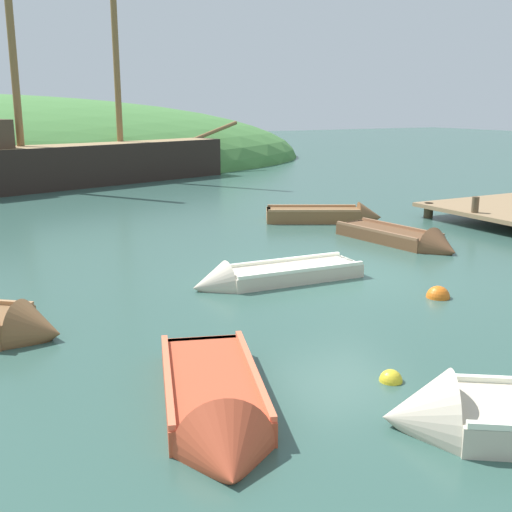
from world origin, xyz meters
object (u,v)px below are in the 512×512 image
(rowboat_far, at_px, (329,217))
(buoy_orange, at_px, (438,297))
(sailing_ship, at_px, (67,170))
(rowboat_center, at_px, (266,279))
(rowboat_portside, at_px, (405,241))
(buoy_yellow, at_px, (391,381))
(rowboat_outer_left, at_px, (217,412))

(rowboat_far, height_order, buoy_orange, rowboat_far)
(sailing_ship, relative_size, rowboat_center, 4.71)
(rowboat_center, height_order, rowboat_portside, rowboat_portside)
(rowboat_center, distance_m, buoy_yellow, 4.80)
(rowboat_outer_left, height_order, rowboat_far, rowboat_outer_left)
(sailing_ship, distance_m, rowboat_far, 13.58)
(rowboat_portside, height_order, buoy_yellow, rowboat_portside)
(rowboat_center, distance_m, rowboat_portside, 4.94)
(buoy_orange, height_order, buoy_yellow, buoy_orange)
(sailing_ship, height_order, rowboat_far, sailing_ship)
(sailing_ship, relative_size, buoy_yellow, 55.87)
(sailing_ship, height_order, rowboat_center, sailing_ship)
(buoy_yellow, bearing_deg, rowboat_center, 80.10)
(rowboat_outer_left, bearing_deg, buoy_yellow, 105.21)
(rowboat_portside, height_order, buoy_orange, rowboat_portside)
(rowboat_outer_left, distance_m, rowboat_far, 12.48)
(sailing_ship, relative_size, rowboat_portside, 4.65)
(buoy_orange, distance_m, buoy_yellow, 3.91)
(buoy_orange, bearing_deg, rowboat_center, 134.16)
(sailing_ship, relative_size, rowboat_far, 4.83)
(rowboat_center, relative_size, rowboat_portside, 0.99)
(rowboat_portside, bearing_deg, buoy_orange, -40.71)
(rowboat_center, distance_m, buoy_orange, 3.29)
(rowboat_portside, distance_m, buoy_yellow, 8.24)
(rowboat_portside, distance_m, buoy_orange, 4.44)
(rowboat_far, relative_size, buoy_yellow, 11.57)
(rowboat_center, xyz_separation_m, rowboat_far, (4.93, 4.89, 0.05))
(sailing_ship, bearing_deg, rowboat_far, -84.66)
(sailing_ship, distance_m, buoy_yellow, 22.28)
(rowboat_outer_left, bearing_deg, rowboat_portside, 145.29)
(buoy_orange, bearing_deg, buoy_yellow, -142.74)
(rowboat_center, xyz_separation_m, buoy_yellow, (-0.82, -4.72, -0.08))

